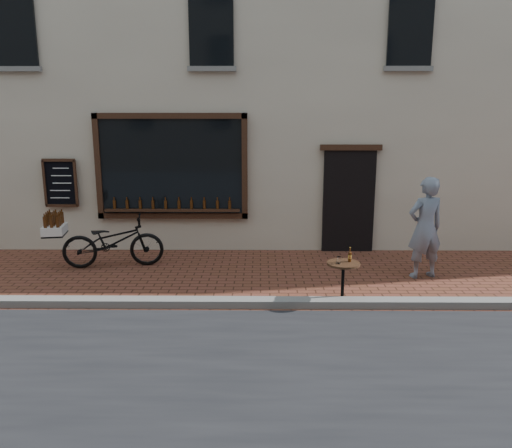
{
  "coord_description": "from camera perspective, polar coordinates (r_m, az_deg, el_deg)",
  "views": [
    {
      "loc": [
        -0.01,
        -7.16,
        2.95
      ],
      "look_at": [
        -0.08,
        1.2,
        1.1
      ],
      "focal_mm": 35.0,
      "sensor_mm": 36.0,
      "label": 1
    }
  ],
  "objects": [
    {
      "name": "kerb",
      "position": [
        7.91,
        0.52,
        -8.96
      ],
      "size": [
        90.0,
        0.25,
        0.12
      ],
      "primitive_type": "cube",
      "color": "slate",
      "rests_on": "ground"
    },
    {
      "name": "bistro_table",
      "position": [
        8.02,
        9.93,
        -5.68
      ],
      "size": [
        0.52,
        0.52,
        0.9
      ],
      "color": "black",
      "rests_on": "ground"
    },
    {
      "name": "ground",
      "position": [
        7.75,
        0.52,
        -9.91
      ],
      "size": [
        90.0,
        90.0,
        0.0
      ],
      "primitive_type": "plane",
      "color": "brown",
      "rests_on": "ground"
    },
    {
      "name": "cargo_bicycle",
      "position": [
        10.15,
        -16.23,
        -1.89
      ],
      "size": [
        2.3,
        0.99,
        1.09
      ],
      "rotation": [
        0.0,
        0.0,
        1.74
      ],
      "color": "black",
      "rests_on": "ground"
    },
    {
      "name": "pedestrian",
      "position": [
        9.54,
        18.77,
        -0.41
      ],
      "size": [
        0.77,
        0.6,
        1.86
      ],
      "primitive_type": "imported",
      "rotation": [
        0.0,
        0.0,
        3.4
      ],
      "color": "slate",
      "rests_on": "ground"
    },
    {
      "name": "shop_building",
      "position": [
        13.81,
        0.56,
        21.01
      ],
      "size": [
        28.0,
        6.2,
        10.0
      ],
      "color": "beige",
      "rests_on": "ground"
    }
  ]
}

